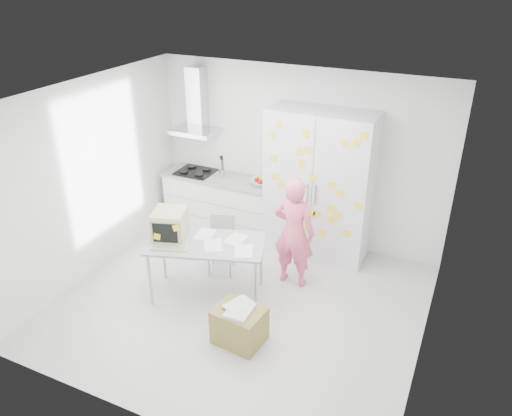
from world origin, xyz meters
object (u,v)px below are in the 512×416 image
at_px(person, 294,232).
at_px(chair, 222,240).
at_px(cardboard_box, 239,325).
at_px(desk, 183,233).

height_order(person, chair, person).
distance_m(chair, cardboard_box, 1.58).
bearing_deg(person, chair, 7.54).
relative_size(person, cardboard_box, 2.62).
height_order(desk, cardboard_box, desk).
bearing_deg(chair, person, -11.88).
xyz_separation_m(person, cardboard_box, (-0.12, -1.38, -0.55)).
bearing_deg(cardboard_box, person, 84.95).
height_order(person, cardboard_box, person).
relative_size(person, chair, 1.90).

